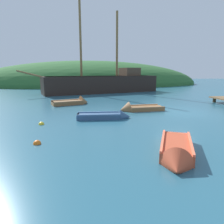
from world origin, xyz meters
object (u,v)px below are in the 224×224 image
Objects in this scene: sailing_ship at (103,86)px; rowboat_portside at (74,103)px; buoy_yellow at (41,124)px; buoy_orange at (37,144)px; rowboat_far at (137,109)px; rowboat_outer_left at (107,117)px; rowboat_near_dock at (176,153)px.

rowboat_portside is (-3.66, -9.77, -0.76)m from sailing_ship.
buoy_orange is at bearing -83.37° from buoy_yellow.
buoy_orange is (-1.20, -9.89, -0.10)m from rowboat_portside.
rowboat_portside is 5.98m from rowboat_far.
buoy_yellow is at bearing 56.49° from sailing_ship.
rowboat_portside is at bearing -42.88° from rowboat_far.
buoy_yellow is at bearing -162.87° from rowboat_outer_left.
sailing_ship is 15.77m from rowboat_outer_left.
rowboat_far is 6.93m from buoy_yellow.
buoy_orange is at bearing -86.78° from rowboat_near_dock.
rowboat_outer_left is 6.28m from rowboat_portside.
sailing_ship is 5.43× the size of rowboat_outer_left.
buoy_yellow is at bearing -108.75° from rowboat_near_dock.
buoy_yellow is at bearing 21.92° from rowboat_far.
rowboat_near_dock is (3.67, -11.89, 0.02)m from rowboat_portside.
rowboat_portside reaches higher than rowboat_far.
rowboat_outer_left is at bearing -139.97° from rowboat_near_dock.
sailing_ship is at bearing 52.15° from rowboat_portside.
buoy_orange is at bearing 60.11° from sailing_ship.
sailing_ship is 13.57m from rowboat_far.
rowboat_portside is 10.75× the size of buoy_orange.
rowboat_portside is 1.02× the size of rowboat_far.
rowboat_portside reaches higher than buoy_orange.
buoy_yellow is (-1.57, -6.78, -0.10)m from rowboat_portside.
rowboat_near_dock reaches higher than buoy_orange.
buoy_yellow is at bearing -120.31° from rowboat_portside.
rowboat_near_dock reaches higher than buoy_yellow.
rowboat_far is 10.56× the size of buoy_orange.
rowboat_portside is 9.96m from buoy_orange.
rowboat_far is (4.66, -3.75, -0.02)m from rowboat_portside.
sailing_ship reaches higher than buoy_orange.
rowboat_near_dock is at bearing 78.96° from rowboat_far.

